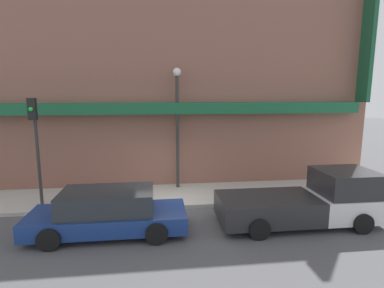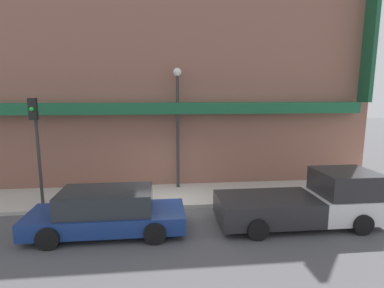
% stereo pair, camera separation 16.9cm
% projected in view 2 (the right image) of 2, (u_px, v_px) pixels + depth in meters
% --- Properties ---
extents(ground_plane, '(80.00, 80.00, 0.00)m').
position_uv_depth(ground_plane, '(167.00, 210.00, 11.47)').
color(ground_plane, '#4C4C4F').
extents(sidewalk, '(36.00, 2.81, 0.14)m').
position_uv_depth(sidewalk, '(166.00, 195.00, 12.84)').
color(sidewalk, '#B7B2A8').
rests_on(sidewalk, ground).
extents(building, '(19.80, 3.80, 11.30)m').
position_uv_depth(building, '(164.00, 70.00, 14.76)').
color(building, brown).
rests_on(building, ground).
extents(pickup_truck, '(5.47, 2.12, 1.81)m').
position_uv_depth(pickup_truck, '(309.00, 201.00, 10.12)').
color(pickup_truck, silver).
rests_on(pickup_truck, ground).
extents(parked_car, '(4.87, 1.99, 1.42)m').
position_uv_depth(parked_car, '(107.00, 212.00, 9.45)').
color(parked_car, navy).
rests_on(parked_car, ground).
extents(fire_hydrant, '(0.19, 0.19, 0.71)m').
position_uv_depth(fire_hydrant, '(105.00, 191.00, 12.05)').
color(fire_hydrant, red).
rests_on(fire_hydrant, sidewalk).
extents(street_lamp, '(0.36, 0.36, 5.35)m').
position_uv_depth(street_lamp, '(178.00, 114.00, 13.23)').
color(street_lamp, '#2D2D2D').
rests_on(street_lamp, sidewalk).
extents(traffic_light, '(0.28, 0.42, 4.09)m').
position_uv_depth(traffic_light, '(36.00, 133.00, 11.21)').
color(traffic_light, '#2D2D2D').
rests_on(traffic_light, sidewalk).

